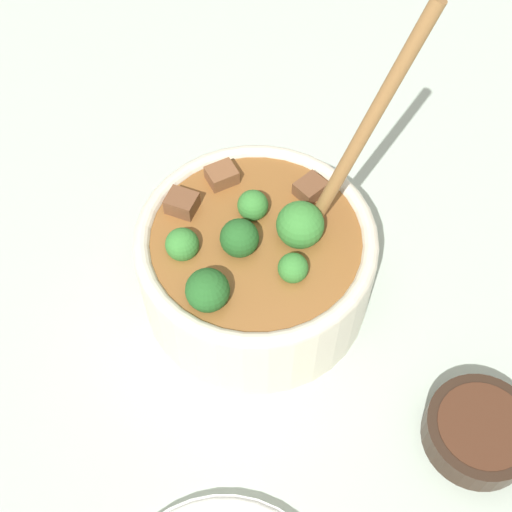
{
  "coord_description": "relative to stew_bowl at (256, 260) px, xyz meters",
  "views": [
    {
      "loc": [
        0.04,
        0.37,
        0.62
      ],
      "look_at": [
        0.0,
        0.0,
        0.07
      ],
      "focal_mm": 50.0,
      "sensor_mm": 36.0,
      "label": 1
    }
  ],
  "objects": [
    {
      "name": "ground_plane",
      "position": [
        0.0,
        -0.0,
        -0.06
      ],
      "size": [
        4.0,
        4.0,
        0.0
      ],
      "primitive_type": "plane",
      "color": "#ADBCAD"
    },
    {
      "name": "stew_bowl",
      "position": [
        0.0,
        0.0,
        0.0
      ],
      "size": [
        0.25,
        0.22,
        0.32
      ],
      "color": "beige",
      "rests_on": "ground_plane"
    },
    {
      "name": "condiment_bowl",
      "position": [
        -0.18,
        0.17,
        -0.04
      ],
      "size": [
        0.1,
        0.1,
        0.03
      ],
      "color": "black",
      "rests_on": "ground_plane"
    }
  ]
}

